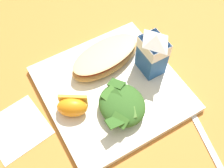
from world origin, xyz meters
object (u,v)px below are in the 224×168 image
Objects in this scene: green_salad_pile at (122,105)px; orange_wedge_front at (72,106)px; white_plate at (112,88)px; cheesy_pizza_bread at (106,57)px; milk_carton at (153,52)px; paper_napkin at (17,128)px; metal_fork at (202,132)px.

orange_wedge_front is at bearing -117.92° from green_salad_pile.
green_salad_pile is at bearing -10.73° from white_plate.
milk_carton is at bearing 49.99° from cheesy_pizza_bread.
green_salad_pile is at bearing -14.53° from cheesy_pizza_bread.
milk_carton is 1.00× the size of paper_napkin.
metal_fork is at bearing 50.95° from orange_wedge_front.
cheesy_pizza_bread reaches higher than metal_fork.
paper_napkin is (-0.08, -0.20, -0.04)m from green_salad_pile.
orange_wedge_front is (-0.05, -0.09, -0.00)m from green_salad_pile.
metal_fork is at bearing 30.94° from white_plate.
milk_carton is at bearing 86.24° from paper_napkin.
green_salad_pile is (0.12, -0.03, 0.00)m from cheesy_pizza_bread.
cheesy_pizza_bread is 1.63× the size of milk_carton.
milk_carton reaches higher than orange_wedge_front.
green_salad_pile reaches higher than paper_napkin.
paper_napkin is (0.04, -0.23, -0.03)m from cheesy_pizza_bread.
orange_wedge_front is at bearing -87.22° from milk_carton.
green_salad_pile is 0.58× the size of metal_fork.
paper_napkin is at bearing -93.76° from milk_carton.
cheesy_pizza_bread is at bearing -130.01° from milk_carton.
paper_napkin is at bearing -104.68° from orange_wedge_front.
white_plate is at bearing 85.04° from paper_napkin.
green_salad_pile is 0.22m from paper_napkin.
metal_fork is (0.19, 0.31, 0.00)m from paper_napkin.
white_plate is 0.10m from orange_wedge_front.
white_plate is at bearing 96.69° from orange_wedge_front.
paper_napkin is at bearing -79.09° from cheesy_pizza_bread.
milk_carton is 0.32m from paper_napkin.
white_plate reaches higher than paper_napkin.
paper_napkin is (-0.03, -0.11, -0.03)m from orange_wedge_front.
green_salad_pile is 0.13m from milk_carton.
green_salad_pile is at bearing 62.08° from orange_wedge_front.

